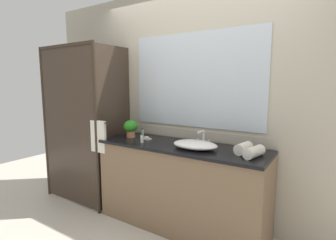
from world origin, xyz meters
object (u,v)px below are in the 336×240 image
amenity_bottle_lotion (143,132)px  amenity_bottle_conditioner (142,139)px  rolled_towel_middle (243,148)px  rolled_towel_near_edge (254,152)px  sink_basin (195,145)px  faucet (203,140)px  potted_plant (131,127)px  soap_dish (147,138)px

amenity_bottle_lotion → amenity_bottle_conditioner: (0.27, -0.34, 0.01)m
amenity_bottle_conditioner → rolled_towel_middle: size_ratio=0.48×
amenity_bottle_conditioner → rolled_towel_near_edge: size_ratio=0.39×
sink_basin → amenity_bottle_conditioner: 0.60m
faucet → rolled_towel_middle: size_ratio=0.88×
amenity_bottle_conditioner → rolled_towel_middle: rolled_towel_middle is taller
potted_plant → amenity_bottle_conditioner: potted_plant is taller
sink_basin → faucet: 0.18m
potted_plant → rolled_towel_near_edge: potted_plant is taller
sink_basin → rolled_towel_middle: rolled_towel_middle is taller
sink_basin → rolled_towel_near_edge: bearing=-0.1°
soap_dish → potted_plant: bearing=-177.8°
potted_plant → amenity_bottle_conditioner: size_ratio=2.17×
amenity_bottle_lotion → rolled_towel_middle: rolled_towel_middle is taller
faucet → soap_dish: (-0.66, -0.10, -0.04)m
potted_plant → rolled_towel_near_edge: size_ratio=0.85×
sink_basin → rolled_towel_near_edge: 0.56m
soap_dish → rolled_towel_near_edge: bearing=-3.7°
potted_plant → rolled_towel_middle: bearing=-0.2°
amenity_bottle_lotion → soap_dish: bearing=-42.0°
faucet → rolled_towel_near_edge: faucet is taller
rolled_towel_near_edge → potted_plant: bearing=177.2°
rolled_towel_near_edge → rolled_towel_middle: rolled_towel_middle is taller
rolled_towel_near_edge → sink_basin: bearing=179.9°
potted_plant → soap_dish: potted_plant is taller
faucet → amenity_bottle_conditioner: bearing=-155.8°
amenity_bottle_lotion → rolled_towel_near_edge: 1.45m
potted_plant → rolled_towel_middle: potted_plant is taller
amenity_bottle_conditioner → soap_dish: bearing=111.4°
faucet → rolled_towel_near_edge: 0.59m
sink_basin → rolled_towel_middle: (0.45, 0.06, 0.01)m
sink_basin → amenity_bottle_lotion: (-0.86, 0.26, 0.00)m
amenity_bottle_lotion → rolled_towel_middle: bearing=-8.5°
sink_basin → potted_plant: size_ratio=2.22×
faucet → soap_dish: size_ratio=1.70×
amenity_bottle_lotion → faucet: bearing=-5.2°
sink_basin → faucet: bearing=90.0°
potted_plant → amenity_bottle_lotion: size_ratio=2.46×
faucet → rolled_towel_near_edge: (0.56, -0.18, -0.01)m
soap_dish → rolled_towel_middle: size_ratio=0.52×
amenity_bottle_lotion → potted_plant: bearing=-97.6°
sink_basin → amenity_bottle_lotion: 0.90m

